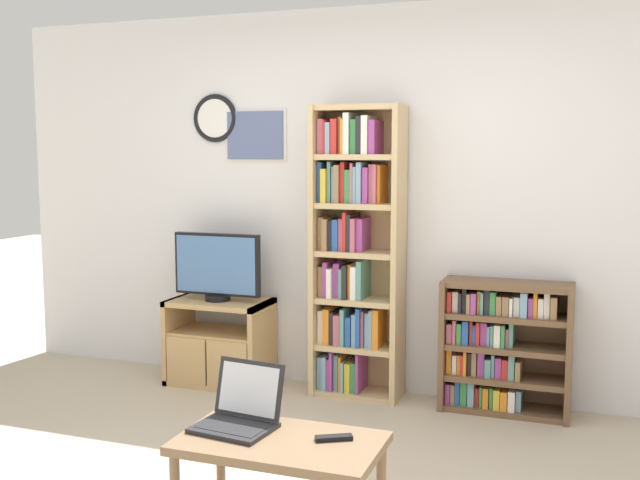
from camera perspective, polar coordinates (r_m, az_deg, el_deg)
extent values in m
cube|color=silver|center=(5.09, 4.52, 2.92)|extent=(5.62, 0.06, 2.60)
torus|color=black|center=(5.49, -8.00, 9.17)|extent=(0.34, 0.04, 0.34)
cylinder|color=white|center=(5.49, -8.00, 9.17)|extent=(0.28, 0.02, 0.28)
cube|color=silver|center=(5.36, -4.93, 7.95)|extent=(0.47, 0.01, 0.37)
cube|color=slate|center=(5.35, -4.95, 7.95)|extent=(0.43, 0.02, 0.34)
cube|color=tan|center=(5.56, -10.69, -7.30)|extent=(0.04, 0.43, 0.60)
cube|color=tan|center=(5.26, -4.37, -8.01)|extent=(0.04, 0.43, 0.60)
cube|color=tan|center=(5.34, -7.67, -4.72)|extent=(0.70, 0.43, 0.04)
cube|color=tan|center=(5.48, -7.57, -10.51)|extent=(0.70, 0.43, 0.04)
cube|color=tan|center=(5.39, -7.63, -7.04)|extent=(0.63, 0.39, 0.04)
cube|color=tan|center=(5.33, -10.14, -9.04)|extent=(0.30, 0.02, 0.32)
cube|color=tan|center=(5.18, -7.09, -9.43)|extent=(0.30, 0.02, 0.32)
cylinder|color=black|center=(5.31, -7.79, -4.36)|extent=(0.18, 0.18, 0.04)
cube|color=black|center=(5.27, -7.83, -1.84)|extent=(0.64, 0.05, 0.43)
cube|color=#4770A8|center=(5.25, -7.97, -1.88)|extent=(0.61, 0.01, 0.40)
cube|color=tan|center=(5.04, -0.15, -0.87)|extent=(0.04, 0.30, 1.94)
cube|color=tan|center=(4.88, 6.03, -1.16)|extent=(0.04, 0.30, 1.94)
cube|color=tan|center=(5.09, 3.36, -0.81)|extent=(0.60, 0.02, 1.94)
cube|color=tan|center=(5.17, 2.83, -11.51)|extent=(0.52, 0.27, 0.04)
cube|color=tan|center=(5.08, 2.85, -8.12)|extent=(0.52, 0.27, 0.04)
cube|color=tan|center=(5.01, 2.87, -4.61)|extent=(0.52, 0.27, 0.04)
cube|color=tan|center=(4.96, 2.89, -1.02)|extent=(0.52, 0.27, 0.04)
cube|color=tan|center=(4.92, 2.91, 2.64)|extent=(0.52, 0.27, 0.04)
cube|color=tan|center=(4.91, 2.93, 6.33)|extent=(0.52, 0.27, 0.04)
cube|color=tan|center=(4.92, 2.96, 10.02)|extent=(0.52, 0.27, 0.04)
cube|color=#759EB7|center=(5.22, 0.36, -9.85)|extent=(0.04, 0.21, 0.22)
cube|color=#759EB7|center=(5.20, 0.72, -9.87)|extent=(0.03, 0.24, 0.23)
cube|color=#9E4293|center=(5.19, 0.99, -9.97)|extent=(0.02, 0.23, 0.22)
cube|color=#9E4293|center=(5.18, 1.21, -9.73)|extent=(0.02, 0.24, 0.27)
cube|color=#5B9389|center=(5.18, 1.53, -9.85)|extent=(0.03, 0.20, 0.24)
cube|color=orange|center=(5.17, 1.84, -9.92)|extent=(0.02, 0.21, 0.24)
cube|color=#759EB7|center=(5.16, 2.07, -10.14)|extent=(0.02, 0.25, 0.21)
cube|color=gold|center=(5.16, 2.44, -10.20)|extent=(0.04, 0.23, 0.20)
cube|color=#388947|center=(5.15, 2.88, -10.20)|extent=(0.04, 0.22, 0.20)
cube|color=#9E4293|center=(5.12, 3.20, -9.91)|extent=(0.02, 0.24, 0.27)
cube|color=white|center=(5.14, 0.38, -6.45)|extent=(0.04, 0.20, 0.22)
cube|color=orange|center=(5.11, 0.83, -6.42)|extent=(0.04, 0.22, 0.24)
cube|color=#232328|center=(5.11, 1.25, -6.55)|extent=(0.02, 0.22, 0.22)
cube|color=#B75B70|center=(5.09, 1.65, -6.67)|extent=(0.04, 0.23, 0.21)
cube|color=#5B9389|center=(5.07, 2.07, -6.48)|extent=(0.03, 0.25, 0.25)
cube|color=#2856A8|center=(5.07, 2.48, -6.78)|extent=(0.04, 0.23, 0.20)
cube|color=#759EB7|center=(5.06, 2.91, -6.69)|extent=(0.03, 0.22, 0.22)
cube|color=#2856A8|center=(5.04, 3.23, -6.50)|extent=(0.03, 0.23, 0.26)
cube|color=#B75B70|center=(5.05, 3.53, -6.60)|extent=(0.02, 0.20, 0.24)
cube|color=#759EB7|center=(5.04, 3.84, -6.68)|extent=(0.03, 0.20, 0.23)
cube|color=#759EB7|center=(5.03, 4.18, -6.61)|extent=(0.02, 0.22, 0.25)
cube|color=orange|center=(5.01, 4.56, -6.59)|extent=(0.04, 0.23, 0.26)
cube|color=#93704C|center=(5.08, 0.37, -3.07)|extent=(0.04, 0.19, 0.20)
cube|color=#9E4293|center=(5.06, 0.74, -2.92)|extent=(0.03, 0.21, 0.24)
cube|color=white|center=(5.04, 1.09, -3.17)|extent=(0.03, 0.24, 0.20)
cube|color=#9E4293|center=(5.04, 1.55, -2.99)|extent=(0.04, 0.19, 0.23)
cube|color=#5B9389|center=(5.03, 1.91, -3.22)|extent=(0.02, 0.22, 0.20)
cube|color=#232328|center=(5.01, 2.22, -3.09)|extent=(0.03, 0.23, 0.22)
cube|color=orange|center=(5.01, 2.57, -3.08)|extent=(0.02, 0.20, 0.23)
cube|color=white|center=(4.99, 2.90, -3.15)|extent=(0.04, 0.24, 0.22)
cube|color=#5B9389|center=(4.98, 3.32, -2.97)|extent=(0.03, 0.24, 0.26)
cube|color=#93704C|center=(5.03, 0.38, 0.57)|extent=(0.04, 0.19, 0.22)
cube|color=#93704C|center=(5.01, 0.75, 0.49)|extent=(0.03, 0.24, 0.21)
cube|color=#232328|center=(5.01, 1.12, 0.42)|extent=(0.02, 0.21, 0.20)
cube|color=#2856A8|center=(5.00, 1.48, 0.45)|extent=(0.04, 0.21, 0.21)
cube|color=#B75B70|center=(4.99, 1.91, 0.47)|extent=(0.03, 0.19, 0.21)
cube|color=red|center=(4.97, 2.21, 0.70)|extent=(0.02, 0.22, 0.26)
cube|color=#232328|center=(4.96, 2.54, 0.61)|extent=(0.03, 0.23, 0.24)
cube|color=#B75B70|center=(4.95, 2.87, 0.45)|extent=(0.03, 0.24, 0.22)
cube|color=#9E4293|center=(4.95, 3.33, 0.44)|extent=(0.04, 0.21, 0.22)
cube|color=#2856A8|center=(5.01, 0.32, 4.43)|extent=(0.03, 0.20, 0.26)
cube|color=gold|center=(4.99, 0.67, 4.19)|extent=(0.04, 0.24, 0.22)
cube|color=#5B9389|center=(4.98, 1.03, 4.45)|extent=(0.02, 0.21, 0.27)
cube|color=#759EB7|center=(4.98, 1.32, 4.27)|extent=(0.02, 0.19, 0.24)
cube|color=#93704C|center=(4.96, 1.64, 4.32)|extent=(0.03, 0.24, 0.25)
cube|color=red|center=(4.96, 2.05, 4.41)|extent=(0.03, 0.20, 0.26)
cube|color=#388947|center=(4.94, 2.44, 4.13)|extent=(0.04, 0.22, 0.22)
cube|color=#B75B70|center=(4.93, 2.76, 4.37)|extent=(0.02, 0.23, 0.26)
cube|color=#759EB7|center=(4.92, 2.99, 4.23)|extent=(0.02, 0.23, 0.24)
cube|color=#759EB7|center=(4.91, 3.33, 4.39)|extent=(0.03, 0.24, 0.27)
cube|color=#9E4293|center=(4.91, 3.77, 4.19)|extent=(0.04, 0.22, 0.23)
cube|color=#B75B70|center=(4.90, 4.17, 4.31)|extent=(0.03, 0.20, 0.25)
cube|color=#B75B70|center=(4.89, 4.49, 4.29)|extent=(0.02, 0.23, 0.25)
cube|color=orange|center=(4.89, 4.76, 4.26)|extent=(0.02, 0.19, 0.25)
cube|color=#B75B70|center=(5.00, 0.39, 7.86)|extent=(0.04, 0.21, 0.23)
cube|color=red|center=(4.98, 0.70, 7.80)|extent=(0.02, 0.23, 0.22)
cube|color=#759EB7|center=(4.97, 1.00, 7.73)|extent=(0.03, 0.24, 0.20)
cube|color=red|center=(4.96, 1.42, 7.86)|extent=(0.04, 0.23, 0.23)
cube|color=#93704C|center=(4.96, 1.83, 7.94)|extent=(0.02, 0.19, 0.24)
cube|color=orange|center=(4.94, 2.05, 7.87)|extent=(0.02, 0.24, 0.23)
cube|color=white|center=(4.94, 2.37, 8.08)|extent=(0.04, 0.24, 0.26)
cube|color=#388947|center=(4.93, 2.87, 7.84)|extent=(0.04, 0.21, 0.22)
cube|color=#232328|center=(4.91, 3.30, 7.95)|extent=(0.04, 0.23, 0.24)
cube|color=white|center=(4.90, 3.77, 7.97)|extent=(0.04, 0.25, 0.25)
cube|color=#9E4293|center=(4.89, 4.28, 7.80)|extent=(0.04, 0.23, 0.22)
cube|color=brown|center=(4.93, 9.51, -7.70)|extent=(0.04, 0.30, 0.83)
cube|color=brown|center=(4.86, 18.47, -8.18)|extent=(0.04, 0.30, 0.83)
cube|color=brown|center=(5.01, 14.12, -7.56)|extent=(0.80, 0.02, 0.83)
cube|color=brown|center=(4.99, 13.82, -12.39)|extent=(0.73, 0.27, 0.04)
cube|color=brown|center=(4.93, 13.89, -10.20)|extent=(0.73, 0.27, 0.04)
cube|color=brown|center=(4.88, 13.95, -7.96)|extent=(0.73, 0.27, 0.04)
cube|color=brown|center=(4.83, 14.02, -5.68)|extent=(0.73, 0.27, 0.04)
cube|color=brown|center=(4.79, 14.09, -3.35)|extent=(0.73, 0.27, 0.04)
cube|color=#9E4293|center=(5.02, 9.90, -11.18)|extent=(0.03, 0.22, 0.13)
cube|color=#93704C|center=(5.02, 10.25, -11.21)|extent=(0.03, 0.21, 0.13)
cube|color=#2856A8|center=(5.01, 10.59, -11.12)|extent=(0.03, 0.21, 0.15)
cube|color=#388947|center=(5.00, 11.04, -11.13)|extent=(0.04, 0.21, 0.15)
cube|color=#759EB7|center=(5.00, 11.57, -11.15)|extent=(0.04, 0.21, 0.16)
cube|color=red|center=(5.00, 11.99, -11.36)|extent=(0.03, 0.19, 0.12)
cube|color=#388947|center=(4.99, 12.29, -11.32)|extent=(0.02, 0.22, 0.13)
cube|color=orange|center=(4.99, 12.64, -11.37)|extent=(0.04, 0.23, 0.13)
cube|color=#388947|center=(4.98, 13.04, -11.37)|extent=(0.02, 0.22, 0.13)
cube|color=gold|center=(4.98, 13.43, -11.43)|extent=(0.04, 0.23, 0.13)
cube|color=orange|center=(4.97, 13.94, -11.51)|extent=(0.04, 0.24, 0.12)
cube|color=white|center=(4.97, 14.49, -11.50)|extent=(0.04, 0.24, 0.13)
cube|color=#759EB7|center=(4.97, 14.97, -11.49)|extent=(0.03, 0.20, 0.13)
cube|color=orange|center=(4.96, 9.98, -8.85)|extent=(0.03, 0.20, 0.15)
cube|color=white|center=(4.96, 10.37, -9.06)|extent=(0.03, 0.20, 0.12)
cube|color=orange|center=(4.96, 10.69, -9.07)|extent=(0.02, 0.20, 0.12)
cube|color=red|center=(4.95, 10.93, -9.06)|extent=(0.02, 0.22, 0.13)
cube|color=orange|center=(4.94, 11.15, -8.94)|extent=(0.02, 0.23, 0.15)
cube|color=#232328|center=(4.95, 11.47, -9.02)|extent=(0.02, 0.19, 0.14)
cube|color=#93704C|center=(4.94, 11.80, -8.99)|extent=(0.03, 0.20, 0.15)
cube|color=#9E4293|center=(4.94, 12.30, -9.01)|extent=(0.04, 0.19, 0.15)
cube|color=#5B9389|center=(4.93, 12.79, -9.25)|extent=(0.04, 0.22, 0.12)
cube|color=#759EB7|center=(4.93, 13.15, -9.10)|extent=(0.02, 0.20, 0.14)
cube|color=#9E4293|center=(4.93, 13.53, -9.21)|extent=(0.04, 0.20, 0.13)
cube|color=red|center=(4.92, 14.02, -9.27)|extent=(0.04, 0.21, 0.12)
cube|color=#5B9389|center=(4.91, 14.48, -9.13)|extent=(0.04, 0.23, 0.15)
cube|color=#93704C|center=(4.91, 14.93, -9.36)|extent=(0.03, 0.24, 0.12)
cube|color=#B75B70|center=(4.91, 10.02, -6.80)|extent=(0.03, 0.22, 0.12)
cube|color=#B75B70|center=(4.90, 10.39, -6.68)|extent=(0.02, 0.23, 0.15)
cube|color=#388947|center=(4.90, 10.72, -6.80)|extent=(0.03, 0.23, 0.13)
cube|color=#2856A8|center=(4.89, 11.18, -6.72)|extent=(0.04, 0.23, 0.15)
cube|color=red|center=(4.89, 11.58, -6.75)|extent=(0.02, 0.20, 0.15)
cube|color=#2856A8|center=(4.89, 11.81, -6.88)|extent=(0.02, 0.20, 0.12)
cube|color=red|center=(4.89, 12.07, -6.79)|extent=(0.02, 0.21, 0.15)
cube|color=#9E4293|center=(4.89, 12.48, -6.81)|extent=(0.04, 0.19, 0.14)
cube|color=#759EB7|center=(4.88, 12.84, -6.94)|extent=(0.02, 0.20, 0.12)
cube|color=#5B9389|center=(4.88, 13.08, -6.92)|extent=(0.02, 0.21, 0.13)
cube|color=white|center=(4.87, 13.47, -6.90)|extent=(0.04, 0.22, 0.14)
cube|color=#388947|center=(4.87, 13.88, -6.92)|extent=(0.02, 0.23, 0.14)
cube|color=#B75B70|center=(4.87, 14.16, -7.06)|extent=(0.02, 0.20, 0.11)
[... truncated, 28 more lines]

